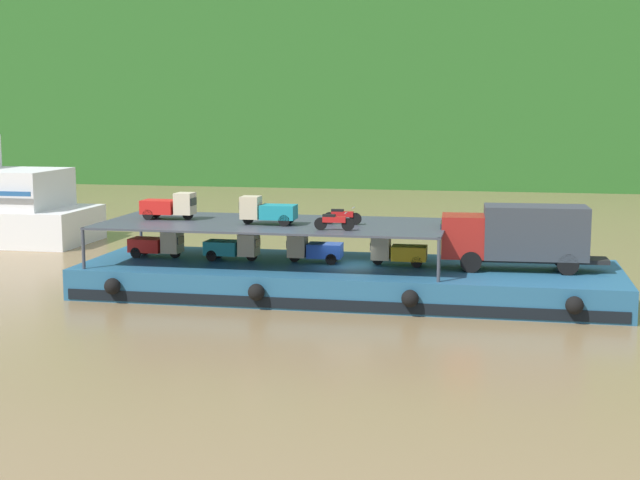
{
  "coord_description": "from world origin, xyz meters",
  "views": [
    {
      "loc": [
        7.31,
        -43.6,
        9.28
      ],
      "look_at": [
        -1.4,
        0.0,
        2.7
      ],
      "focal_mm": 51.01,
      "sensor_mm": 36.0,
      "label": 1
    }
  ],
  "objects": [
    {
      "name": "ground_plane",
      "position": [
        0.0,
        0.0,
        0.0
      ],
      "size": [
        400.0,
        400.0,
        0.0
      ],
      "primitive_type": "plane",
      "color": "olive"
    },
    {
      "name": "hillside_far_bank",
      "position": [
        0.0,
        75.32,
        18.0
      ],
      "size": [
        147.77,
        38.79,
        31.96
      ],
      "color": "#286023",
      "rests_on": "ground"
    },
    {
      "name": "cargo_barge",
      "position": [
        0.0,
        -0.04,
        0.75
      ],
      "size": [
        26.35,
        8.74,
        1.5
      ],
      "color": "#23567A",
      "rests_on": "ground"
    },
    {
      "name": "covered_lorry",
      "position": [
        8.19,
        0.2,
        3.19
      ],
      "size": [
        7.93,
        2.59,
        3.1
      ],
      "color": "maroon",
      "rests_on": "cargo_barge"
    },
    {
      "name": "cargo_rack",
      "position": [
        -3.8,
        0.0,
        3.43
      ],
      "size": [
        17.15,
        7.31,
        2.0
      ],
      "color": "#383D47",
      "rests_on": "cargo_barge"
    },
    {
      "name": "mini_truck_lower_stern",
      "position": [
        -10.07,
        0.32,
        2.19
      ],
      "size": [
        2.79,
        1.28,
        1.38
      ],
      "color": "red",
      "rests_on": "cargo_barge"
    },
    {
      "name": "mini_truck_lower_aft",
      "position": [
        -5.94,
        0.18,
        2.19
      ],
      "size": [
        2.78,
        1.27,
        1.38
      ],
      "color": "teal",
      "rests_on": "cargo_barge"
    },
    {
      "name": "mini_truck_lower_mid",
      "position": [
        -1.78,
        0.33,
        2.19
      ],
      "size": [
        2.76,
        1.24,
        1.38
      ],
      "color": "#1E47B7",
      "rests_on": "cargo_barge"
    },
    {
      "name": "mini_truck_lower_fore",
      "position": [
        2.43,
        0.36,
        2.19
      ],
      "size": [
        2.75,
        1.22,
        1.38
      ],
      "color": "gold",
      "rests_on": "cargo_barge"
    },
    {
      "name": "mini_truck_upper_stern",
      "position": [
        -9.36,
        0.35,
        4.19
      ],
      "size": [
        2.75,
        1.22,
        1.38
      ],
      "color": "red",
      "rests_on": "cargo_rack"
    },
    {
      "name": "mini_truck_upper_mid",
      "position": [
        -3.9,
        -0.7,
        4.19
      ],
      "size": [
        2.75,
        1.22,
        1.38
      ],
      "color": "teal",
      "rests_on": "cargo_rack"
    },
    {
      "name": "motorcycle_upper_port",
      "position": [
        -0.3,
        -2.19,
        3.93
      ],
      "size": [
        1.9,
        0.55,
        0.87
      ],
      "color": "black",
      "rests_on": "cargo_rack"
    },
    {
      "name": "motorcycle_upper_centre",
      "position": [
        -0.3,
        0.0,
        3.93
      ],
      "size": [
        1.9,
        0.55,
        0.87
      ],
      "color": "black",
      "rests_on": "cargo_rack"
    }
  ]
}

